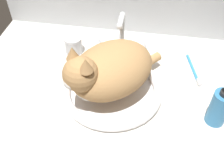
{
  "coord_description": "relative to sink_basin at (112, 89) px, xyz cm",
  "views": [
    {
      "loc": [
        12.14,
        -61.76,
        69.85
      ],
      "look_at": [
        2.12,
        -1.17,
        7.0
      ],
      "focal_mm": 42.7,
      "sensor_mm": 36.0,
      "label": 1
    }
  ],
  "objects": [
    {
      "name": "metal_jar",
      "position": [
        -18.37,
        19.18,
        2.03
      ],
      "size": [
        6.78,
        6.78,
        6.74
      ],
      "color": "#B2B5BA",
      "rests_on": "countertop"
    },
    {
      "name": "soap_pump_bottle",
      "position": [
        33.05,
        -6.54,
        5.0
      ],
      "size": [
        5.86,
        5.86,
        16.4
      ],
      "color": "teal",
      "rests_on": "countertop"
    },
    {
      "name": "toothbrush",
      "position": [
        27.89,
        15.11,
        -0.73
      ],
      "size": [
        4.81,
        16.38,
        1.7
      ],
      "color": "#338CD1",
      "rests_on": "countertop"
    },
    {
      "name": "countertop",
      "position": [
        -2.12,
        1.17,
        -2.86
      ],
      "size": [
        100.38,
        71.07,
        3.0
      ],
      "primitive_type": "cube",
      "color": "silver",
      "rests_on": "ground"
    },
    {
      "name": "cat",
      "position": [
        -1.24,
        -1.39,
        9.72
      ],
      "size": [
        34.5,
        35.1,
        19.83
      ],
      "color": "tan",
      "rests_on": "sink_basin"
    },
    {
      "name": "sink_basin",
      "position": [
        0.0,
        0.0,
        0.0
      ],
      "size": [
        34.03,
        34.03,
        3.04
      ],
      "color": "white",
      "rests_on": "countertop"
    },
    {
      "name": "faucet",
      "position": [
        -0.0,
        21.97,
        5.47
      ],
      "size": [
        21.09,
        10.37,
        17.45
      ],
      "color": "silver",
      "rests_on": "countertop"
    }
  ]
}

